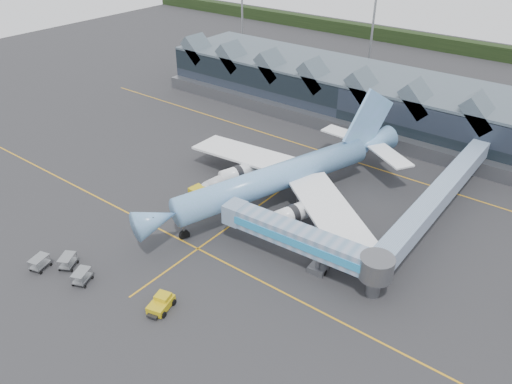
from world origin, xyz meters
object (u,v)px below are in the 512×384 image
Objects in this scene: jet_bridge at (313,244)px; pushback_tug at (161,303)px; fuel_truck at (216,186)px; main_airliner at (284,175)px.

pushback_tug is at bearing -124.37° from jet_bridge.
pushback_tug is at bearing -55.98° from fuel_truck.
main_airliner reaches higher than pushback_tug.
main_airliner is at bearing 133.76° from jet_bridge.
jet_bridge is 5.86× the size of pushback_tug.
jet_bridge is at bearing -25.33° from main_airliner.
jet_bridge reaches higher than pushback_tug.
main_airliner is 1.95× the size of jet_bridge.
fuel_truck is (-9.35, -5.36, -2.69)m from main_airliner.
jet_bridge is 19.74m from pushback_tug.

